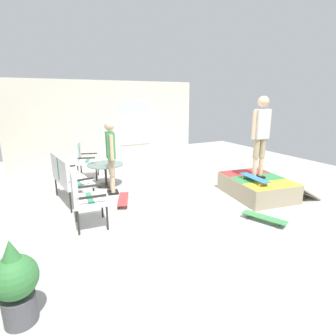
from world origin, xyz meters
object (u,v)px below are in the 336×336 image
patio_chair_by_wall (83,194)px  potted_plant (16,282)px  patio_table (106,170)px  person_watching (111,152)px  skateboard_by_bench (123,199)px  skate_ramp (258,186)px  skateboard_on_ramp (254,178)px  person_skater (261,131)px  patio_bench (67,175)px  patio_chair_near_house (83,157)px  skateboard_spare (264,218)px

patio_chair_by_wall → potted_plant: patio_chair_by_wall is taller
patio_table → person_watching: (-0.61, 0.02, 0.58)m
person_watching → potted_plant: 3.81m
patio_table → skateboard_by_bench: patio_table is taller
skate_ramp → skateboard_on_ramp: size_ratio=2.40×
patio_chair_by_wall → potted_plant: 2.08m
patio_table → person_skater: 3.81m
skate_ramp → patio_bench: (1.59, 3.90, 0.40)m
person_watching → skateboard_by_bench: (-0.70, -0.02, -0.90)m
patio_chair_near_house → skateboard_spare: 4.90m
person_skater → potted_plant: size_ratio=1.95×
skate_ramp → patio_chair_by_wall: 3.86m
patio_table → skateboard_by_bench: size_ratio=1.10×
skateboard_on_ramp → potted_plant: (-1.36, 4.51, -0.04)m
skate_ramp → patio_table: bearing=51.3°
patio_bench → person_skater: (-1.59, -3.84, 0.87)m
potted_plant → skateboard_by_bench: bearing=-37.5°
patio_bench → skateboard_by_bench: (-0.59, -1.01, -0.53)m
patio_table → person_skater: size_ratio=0.50×
patio_bench → skateboard_by_bench: size_ratio=1.60×
person_skater → skateboard_by_bench: 3.31m
skate_ramp → patio_chair_near_house: size_ratio=1.92×
patio_bench → person_watching: bearing=-83.7°
patio_table → skateboard_spare: size_ratio=1.10×
patio_chair_by_wall → skateboard_by_bench: patio_chair_by_wall is taller
person_skater → patio_bench: bearing=67.5°
patio_chair_near_house → potted_plant: (-4.77, 1.59, -0.15)m
skateboard_by_bench → skateboard_spare: 2.85m
patio_bench → skateboard_on_ramp: patio_bench is taller
skate_ramp → patio_bench: size_ratio=1.50×
skateboard_spare → skateboard_on_ramp: skateboard_on_ramp is taller
skateboard_by_bench → skateboard_on_ramp: skateboard_on_ramp is taller
person_watching → skateboard_by_bench: 1.14m
patio_chair_by_wall → person_watching: 1.74m
person_watching → skateboard_spare: bearing=-144.5°
patio_chair_near_house → person_watching: size_ratio=0.60×
patio_chair_near_house → skateboard_spare: patio_chair_near_house is taller
patio_chair_near_house → potted_plant: size_ratio=1.11×
skateboard_on_ramp → person_skater: bearing=-55.9°
skate_ramp → skateboard_on_ramp: (-0.18, 0.32, 0.30)m
patio_bench → patio_chair_near_house: 1.76m
skateboard_spare → potted_plant: potted_plant is taller
patio_table → person_watching: person_watching is taller
person_watching → skate_ramp: bearing=-120.4°
patio_bench → skate_ramp: bearing=-112.2°
patio_chair_near_house → skateboard_on_ramp: (-3.41, -2.92, -0.10)m
patio_table → patio_bench: bearing=125.5°
patio_chair_near_house → skateboard_by_bench: size_ratio=1.25×
patio_table → potted_plant: (-3.85, 1.95, 0.06)m
patio_bench → patio_chair_by_wall: bearing=-177.3°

